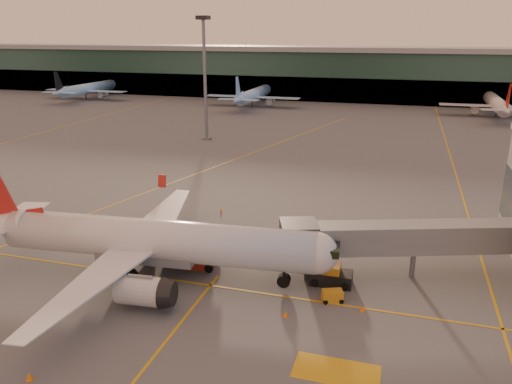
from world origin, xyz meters
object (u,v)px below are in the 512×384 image
(catering_truck, at_px, (194,243))
(pushback_tug, at_px, (331,276))
(gpu_cart, at_px, (332,296))
(main_airplane, at_px, (145,241))

(catering_truck, xyz_separation_m, pushback_tug, (13.79, -0.00, -1.59))
(catering_truck, relative_size, gpu_cart, 2.65)
(catering_truck, height_order, gpu_cart, catering_truck)
(gpu_cart, bearing_deg, pushback_tug, 79.39)
(main_airplane, distance_m, gpu_cart, 18.17)
(catering_truck, distance_m, pushback_tug, 13.88)
(catering_truck, bearing_deg, main_airplane, -137.17)
(catering_truck, xyz_separation_m, gpu_cart, (14.38, -3.15, -1.89))
(gpu_cart, xyz_separation_m, pushback_tug, (-0.59, 3.15, 0.30))
(main_airplane, xyz_separation_m, gpu_cart, (17.90, 0.24, -3.13))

